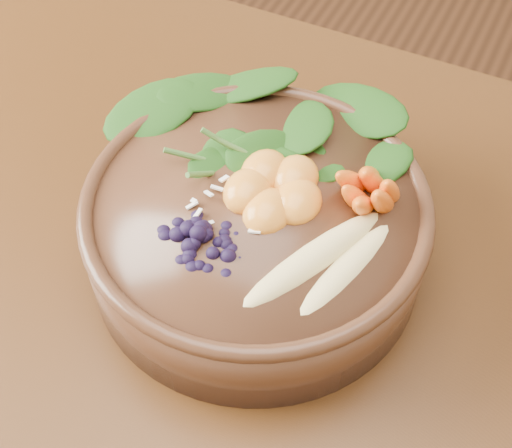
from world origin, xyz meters
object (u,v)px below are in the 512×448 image
object	(u,v)px
stoneware_bowl	(256,231)
banana_halves	(331,252)
dining_table	(116,350)
carrot_cluster	(375,159)
kale_heap	(276,120)
blueberry_pile	(198,225)
mandarin_cluster	(275,179)

from	to	relation	value
stoneware_bowl	banana_halves	size ratio (longest dim) A/B	1.91
dining_table	banana_halves	xyz separation A→B (m)	(0.18, 0.07, 0.19)
carrot_cluster	kale_heap	bearing A→B (deg)	-169.49
stoneware_bowl	blueberry_pile	distance (m)	0.09
dining_table	banana_halves	world-z (taller)	banana_halves
carrot_cluster	mandarin_cluster	world-z (taller)	carrot_cluster
stoneware_bowl	blueberry_pile	xyz separation A→B (m)	(-0.02, -0.06, 0.06)
carrot_cluster	blueberry_pile	distance (m)	0.15
mandarin_cluster	blueberry_pile	size ratio (longest dim) A/B	0.69
stoneware_bowl	kale_heap	distance (m)	0.10
carrot_cluster	banana_halves	bearing A→B (deg)	-66.94
carrot_cluster	blueberry_pile	xyz separation A→B (m)	(-0.10, -0.11, -0.02)
kale_heap	carrot_cluster	size ratio (longest dim) A/B	2.38
mandarin_cluster	blueberry_pile	xyz separation A→B (m)	(-0.03, -0.07, 0.00)
carrot_cluster	banana_halves	size ratio (longest dim) A/B	0.53
dining_table	kale_heap	size ratio (longest dim) A/B	8.31
dining_table	banana_halves	distance (m)	0.27
kale_heap	blueberry_pile	world-z (taller)	kale_heap
dining_table	banana_halves	bearing A→B (deg)	20.42
stoneware_bowl	carrot_cluster	distance (m)	0.12
stoneware_bowl	mandarin_cluster	size ratio (longest dim) A/B	3.15
mandarin_cluster	blueberry_pile	world-z (taller)	blueberry_pile
banana_halves	blueberry_pile	xyz separation A→B (m)	(-0.10, -0.03, 0.01)
dining_table	stoneware_bowl	distance (m)	0.20
carrot_cluster	dining_table	bearing A→B (deg)	-116.72
banana_halves	dining_table	bearing A→B (deg)	-135.31
stoneware_bowl	banana_halves	world-z (taller)	banana_halves
stoneware_bowl	banana_halves	bearing A→B (deg)	-21.52
stoneware_bowl	mandarin_cluster	world-z (taller)	mandarin_cluster
kale_heap	carrot_cluster	bearing A→B (deg)	-13.75
kale_heap	banana_halves	bearing A→B (deg)	-47.81
kale_heap	blueberry_pile	size ratio (longest dim) A/B	1.42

